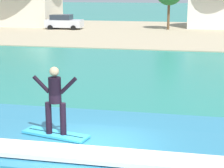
{
  "coord_description": "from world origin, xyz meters",
  "views": [
    {
      "loc": [
        2.43,
        -8.82,
        5.13
      ],
      "look_at": [
        -0.44,
        5.15,
        1.69
      ],
      "focal_mm": 64.47,
      "sensor_mm": 36.0,
      "label": 1
    }
  ],
  "objects_px": {
    "wave_crest": "(82,155)",
    "surfboard": "(56,134)",
    "car_near_shore": "(64,22)",
    "surfer": "(55,97)"
  },
  "relations": [
    {
      "from": "wave_crest",
      "to": "surfer",
      "type": "height_order",
      "value": "surfer"
    },
    {
      "from": "wave_crest",
      "to": "surfboard",
      "type": "bearing_deg",
      "value": -135.3
    },
    {
      "from": "wave_crest",
      "to": "surfer",
      "type": "relative_size",
      "value": 5.94
    },
    {
      "from": "surfboard",
      "to": "surfer",
      "type": "distance_m",
      "value": 1.02
    },
    {
      "from": "wave_crest",
      "to": "car_near_shore",
      "type": "height_order",
      "value": "car_near_shore"
    },
    {
      "from": "surfer",
      "to": "car_near_shore",
      "type": "distance_m",
      "value": 40.61
    },
    {
      "from": "car_near_shore",
      "to": "surfer",
      "type": "bearing_deg",
      "value": -71.94
    },
    {
      "from": "surfboard",
      "to": "wave_crest",
      "type": "bearing_deg",
      "value": 44.7
    },
    {
      "from": "car_near_shore",
      "to": "surfboard",
      "type": "bearing_deg",
      "value": -71.97
    },
    {
      "from": "surfboard",
      "to": "car_near_shore",
      "type": "relative_size",
      "value": 0.41
    }
  ]
}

